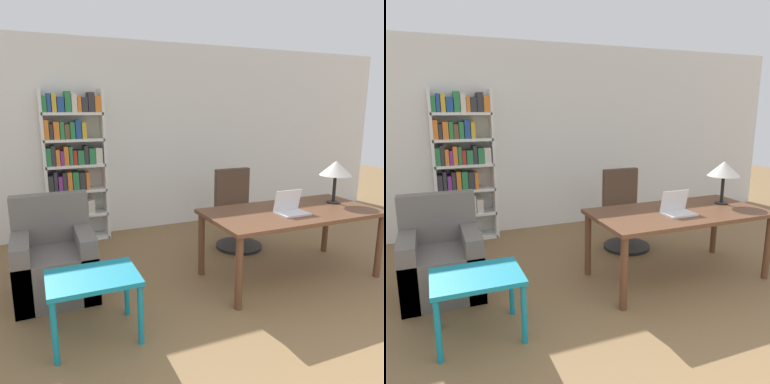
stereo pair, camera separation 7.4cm
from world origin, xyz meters
TOP-DOWN VIEW (x-y plane):
  - wall_back at (0.00, 4.53)m, footprint 8.00×0.06m
  - desk at (0.64, 2.25)m, footprint 1.83×0.92m
  - laptop at (0.55, 2.17)m, footprint 0.31×0.22m
  - table_lamp at (1.27, 2.34)m, footprint 0.35×0.35m
  - office_chair at (0.57, 3.27)m, footprint 0.60×0.60m
  - side_table_blue at (-1.47, 1.93)m, footprint 0.69×0.52m
  - armchair at (-1.71, 2.82)m, footprint 0.73×0.74m
  - bookshelf at (-1.34, 4.34)m, footprint 0.80×0.28m

SIDE VIEW (x-z plane):
  - armchair at x=-1.71m, z-range -0.16..0.79m
  - office_chair at x=0.57m, z-range -0.07..0.94m
  - side_table_blue at x=-1.47m, z-range 0.18..0.71m
  - desk at x=0.64m, z-range 0.28..1.02m
  - laptop at x=0.55m, z-range 0.67..0.90m
  - bookshelf at x=-1.34m, z-range 0.00..2.03m
  - table_lamp at x=1.27m, z-range 0.88..1.36m
  - wall_back at x=0.00m, z-range 0.00..2.70m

